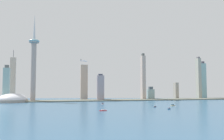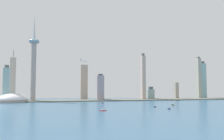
{
  "view_description": "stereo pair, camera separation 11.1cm",
  "coord_description": "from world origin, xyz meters",
  "px_view_note": "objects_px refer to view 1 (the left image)",
  "views": [
    {
      "loc": [
        -196.29,
        -395.94,
        53.92
      ],
      "look_at": [
        -18.67,
        426.33,
        112.63
      ],
      "focal_mm": 36.49,
      "sensor_mm": 36.0,
      "label": 1
    },
    {
      "loc": [
        -196.18,
        -395.97,
        53.92
      ],
      "look_at": [
        -18.67,
        426.33,
        112.63
      ],
      "focal_mm": 36.49,
      "sensor_mm": 36.0,
      "label": 2
    }
  ],
  "objects_px": {
    "stadium_dome": "(12,100)",
    "skyscraper_3": "(199,78)",
    "skyscraper_8": "(203,80)",
    "boat_1": "(169,109)",
    "skyscraper_2": "(176,91)",
    "observation_tower": "(34,61)",
    "airplane": "(84,61)",
    "boat_5": "(173,105)",
    "boat_2": "(103,104)",
    "skyscraper_6": "(151,94)",
    "skyscraper_1": "(84,82)",
    "skyscraper_4": "(100,88)",
    "boat_0": "(155,107)",
    "boat_4": "(103,110)",
    "skyscraper_0": "(13,79)",
    "skyscraper_7": "(143,77)",
    "skyscraper_5": "(6,84)"
  },
  "relations": [
    {
      "from": "stadium_dome",
      "to": "skyscraper_3",
      "type": "bearing_deg",
      "value": 4.52
    },
    {
      "from": "skyscraper_3",
      "to": "skyscraper_8",
      "type": "xyz_separation_m",
      "value": [
        34.65,
        23.58,
        -9.24
      ]
    },
    {
      "from": "skyscraper_8",
      "to": "boat_1",
      "type": "distance_m",
      "value": 546.3
    },
    {
      "from": "skyscraper_2",
      "to": "observation_tower",
      "type": "bearing_deg",
      "value": -175.08
    },
    {
      "from": "boat_1",
      "to": "airplane",
      "type": "distance_m",
      "value": 407.05
    },
    {
      "from": "skyscraper_3",
      "to": "boat_5",
      "type": "relative_size",
      "value": 11.39
    },
    {
      "from": "skyscraper_3",
      "to": "boat_2",
      "type": "relative_size",
      "value": 19.13
    },
    {
      "from": "stadium_dome",
      "to": "skyscraper_6",
      "type": "bearing_deg",
      "value": 5.7
    },
    {
      "from": "skyscraper_6",
      "to": "skyscraper_8",
      "type": "xyz_separation_m",
      "value": [
        254.76,
        30.43,
        55.47
      ]
    },
    {
      "from": "skyscraper_1",
      "to": "skyscraper_4",
      "type": "xyz_separation_m",
      "value": [
        53.14,
        -84.22,
        -21.72
      ]
    },
    {
      "from": "airplane",
      "to": "stadium_dome",
      "type": "bearing_deg",
      "value": 163.51
    },
    {
      "from": "skyscraper_4",
      "to": "skyscraper_6",
      "type": "distance_m",
      "value": 213.14
    },
    {
      "from": "skyscraper_4",
      "to": "skyscraper_6",
      "type": "height_order",
      "value": "skyscraper_4"
    },
    {
      "from": "skyscraper_2",
      "to": "skyscraper_6",
      "type": "height_order",
      "value": "skyscraper_2"
    },
    {
      "from": "boat_0",
      "to": "boat_1",
      "type": "xyz_separation_m",
      "value": [
        11.09,
        -56.02,
        0.25
      ]
    },
    {
      "from": "boat_1",
      "to": "boat_4",
      "type": "xyz_separation_m",
      "value": [
        -154.37,
        -0.52,
        -0.37
      ]
    },
    {
      "from": "boat_4",
      "to": "boat_1",
      "type": "bearing_deg",
      "value": 174.43
    },
    {
      "from": "boat_1",
      "to": "boat_2",
      "type": "bearing_deg",
      "value": 96.39
    },
    {
      "from": "boat_2",
      "to": "boat_4",
      "type": "height_order",
      "value": "boat_4"
    },
    {
      "from": "skyscraper_8",
      "to": "boat_1",
      "type": "xyz_separation_m",
      "value": [
        -359.78,
        -403.98,
        -76.17
      ]
    },
    {
      "from": "skyscraper_1",
      "to": "boat_5",
      "type": "relative_size",
      "value": 8.83
    },
    {
      "from": "skyscraper_0",
      "to": "skyscraper_4",
      "type": "relative_size",
      "value": 1.93
    },
    {
      "from": "skyscraper_8",
      "to": "boat_4",
      "type": "height_order",
      "value": "skyscraper_8"
    },
    {
      "from": "stadium_dome",
      "to": "skyscraper_7",
      "type": "distance_m",
      "value": 483.21
    },
    {
      "from": "skyscraper_8",
      "to": "airplane",
      "type": "bearing_deg",
      "value": -173.35
    },
    {
      "from": "skyscraper_8",
      "to": "skyscraper_3",
      "type": "bearing_deg",
      "value": -145.77
    },
    {
      "from": "skyscraper_5",
      "to": "boat_0",
      "type": "distance_m",
      "value": 516.57
    },
    {
      "from": "skyscraper_7",
      "to": "boat_2",
      "type": "distance_m",
      "value": 292.2
    },
    {
      "from": "skyscraper_3",
      "to": "boat_4",
      "type": "xyz_separation_m",
      "value": [
        -479.5,
        -380.92,
        -85.78
      ]
    },
    {
      "from": "skyscraper_5",
      "to": "boat_2",
      "type": "distance_m",
      "value": 359.25
    },
    {
      "from": "observation_tower",
      "to": "boat_5",
      "type": "relative_size",
      "value": 19.63
    },
    {
      "from": "skyscraper_5",
      "to": "skyscraper_7",
      "type": "bearing_deg",
      "value": 1.79
    },
    {
      "from": "boat_0",
      "to": "boat_5",
      "type": "relative_size",
      "value": 0.6
    },
    {
      "from": "boat_1",
      "to": "skyscraper_5",
      "type": "bearing_deg",
      "value": 110.69
    },
    {
      "from": "skyscraper_8",
      "to": "skyscraper_5",
      "type": "bearing_deg",
      "value": -176.29
    },
    {
      "from": "skyscraper_1",
      "to": "boat_1",
      "type": "relative_size",
      "value": 14.72
    },
    {
      "from": "skyscraper_5",
      "to": "airplane",
      "type": "distance_m",
      "value": 277.16
    },
    {
      "from": "boat_5",
      "to": "skyscraper_0",
      "type": "bearing_deg",
      "value": -68.97
    },
    {
      "from": "boat_4",
      "to": "boat_5",
      "type": "bearing_deg",
      "value": -165.03
    },
    {
      "from": "skyscraper_2",
      "to": "skyscraper_4",
      "type": "relative_size",
      "value": 0.69
    },
    {
      "from": "skyscraper_5",
      "to": "skyscraper_7",
      "type": "distance_m",
      "value": 502.36
    },
    {
      "from": "boat_4",
      "to": "skyscraper_7",
      "type": "bearing_deg",
      "value": -127.24
    },
    {
      "from": "skyscraper_3",
      "to": "skyscraper_4",
      "type": "xyz_separation_m",
      "value": [
        -429.48,
        -37.99,
        -39.76
      ]
    },
    {
      "from": "stadium_dome",
      "to": "skyscraper_8",
      "type": "xyz_separation_m",
      "value": [
        762.62,
        81.1,
        69.84
      ]
    },
    {
      "from": "skyscraper_4",
      "to": "airplane",
      "type": "height_order",
      "value": "airplane"
    },
    {
      "from": "boat_2",
      "to": "airplane",
      "type": "relative_size",
      "value": 0.35
    },
    {
      "from": "skyscraper_6",
      "to": "skyscraper_1",
      "type": "bearing_deg",
      "value": 168.57
    },
    {
      "from": "boat_5",
      "to": "skyscraper_4",
      "type": "bearing_deg",
      "value": -92.37
    },
    {
      "from": "skyscraper_2",
      "to": "boat_2",
      "type": "bearing_deg",
      "value": -148.3
    },
    {
      "from": "stadium_dome",
      "to": "boat_0",
      "type": "height_order",
      "value": "stadium_dome"
    }
  ]
}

